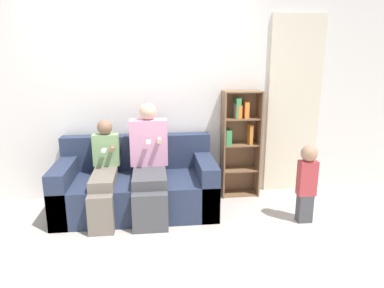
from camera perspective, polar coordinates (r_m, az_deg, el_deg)
ground_plane at (r=3.63m, az=-7.87°, el=-14.17°), size 14.00×14.00×0.00m
back_wall at (r=4.22m, az=-8.23°, el=8.08°), size 10.00×0.06×2.55m
curtain_panel at (r=4.56m, az=16.58°, el=6.07°), size 0.68×0.04×2.23m
couch at (r=4.00m, az=-9.13°, el=-7.06°), size 1.76×0.88×0.82m
adult_seated at (r=3.79m, az=-7.15°, el=-2.72°), size 0.42×0.80×1.23m
child_seated at (r=3.82m, az=-14.47°, el=-4.58°), size 0.29×0.81×1.04m
toddler_standing at (r=3.80m, az=18.60°, el=-5.71°), size 0.19×0.17×0.85m
bookshelf at (r=4.31m, az=7.90°, el=1.15°), size 0.47×0.25×1.33m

